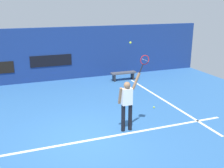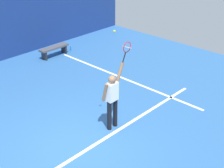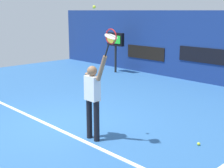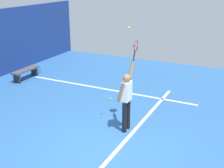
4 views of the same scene
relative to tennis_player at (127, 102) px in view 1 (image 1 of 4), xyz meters
name	(u,v)px [view 1 (image 1 of 4)]	position (x,y,z in m)	size (l,w,h in m)	color
ground_plane	(86,137)	(-1.40, -0.01, -1.01)	(18.00, 18.00, 0.00)	#2D609E
back_wall	(50,55)	(-1.40, 7.03, 0.42)	(18.00, 0.20, 2.86)	navy
sponsor_banner_center	(51,61)	(-1.40, 6.91, 0.11)	(2.20, 0.03, 0.60)	black
court_baseline	(88,140)	(-1.40, -0.25, -1.00)	(10.00, 0.10, 0.01)	white
court_sideline	(165,101)	(2.69, 1.99, -1.00)	(0.10, 7.00, 0.01)	white
tennis_player	(127,102)	(0.00, 0.00, 0.00)	(0.71, 0.31, 1.96)	black
tennis_racket	(144,61)	(0.58, 0.00, 1.31)	(0.41, 0.27, 0.62)	black
tennis_ball	(130,43)	(0.08, 0.00, 1.92)	(0.07, 0.07, 0.07)	#CCE033
court_bench	(123,74)	(2.29, 5.68, -0.67)	(1.40, 0.36, 0.45)	#4C4C51
water_bottle	(139,76)	(3.24, 5.68, -0.89)	(0.07, 0.07, 0.24)	#338CD8
spare_ball	(154,107)	(1.84, 1.43, -0.98)	(0.07, 0.07, 0.07)	#CCE033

